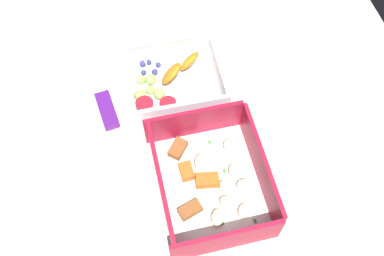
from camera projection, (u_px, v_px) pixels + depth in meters
The scene contains 5 objects.
table_surface at pixel (191, 130), 72.10cm from camera, with size 80.00×80.00×2.00cm, color beige.
pasta_container at pixel (211, 180), 64.20cm from camera, with size 19.24×15.18×6.83cm.
fruit_bowl at pixel (173, 84), 73.34cm from camera, with size 13.89×15.60×5.13cm.
candy_bar at pixel (107, 110), 72.08cm from camera, with size 7.00×2.40×1.20cm, color #51197A.
paper_cup_liner at pixel (120, 48), 78.30cm from camera, with size 4.09×4.09×1.73cm, color white.
Camera 1 is at (-35.05, 8.13, 63.48)cm, focal length 41.50 mm.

